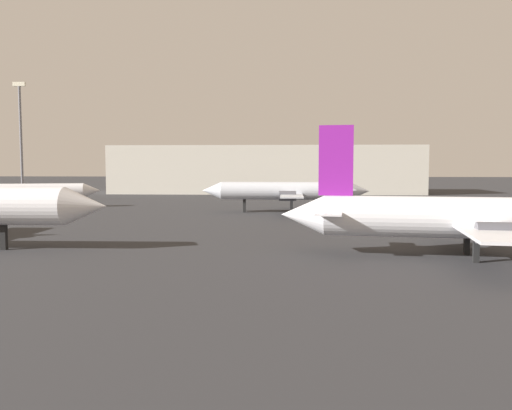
# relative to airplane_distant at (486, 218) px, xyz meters

# --- Properties ---
(airplane_distant) EXTENTS (31.63, 20.80, 10.17)m
(airplane_distant) POSITION_rel_airplane_distant_xyz_m (0.00, 0.00, 0.00)
(airplane_distant) COLOR white
(airplane_distant) RESTS_ON ground_plane
(airplane_far_left) EXTENTS (24.66, 20.38, 9.33)m
(airplane_far_left) POSITION_rel_airplane_distant_xyz_m (-14.95, 37.44, 0.13)
(airplane_far_left) COLOR silver
(airplane_far_left) RESTS_ON ground_plane
(airplane_far_right) EXTENTS (27.59, 22.52, 8.11)m
(airplane_far_right) POSITION_rel_airplane_distant_xyz_m (-60.31, 43.51, -0.36)
(airplane_far_right) COLOR white
(airplane_far_right) RESTS_ON ground_plane
(light_mast_left) EXTENTS (2.40, 0.50, 22.99)m
(light_mast_left) POSITION_rel_airplane_distant_xyz_m (-66.74, 59.96, 9.69)
(light_mast_left) COLOR slate
(light_mast_left) RESTS_ON ground_plane
(terminal_building) EXTENTS (75.61, 21.71, 11.66)m
(terminal_building) POSITION_rel_airplane_distant_xyz_m (-20.29, 93.69, 2.73)
(terminal_building) COLOR beige
(terminal_building) RESTS_ON ground_plane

